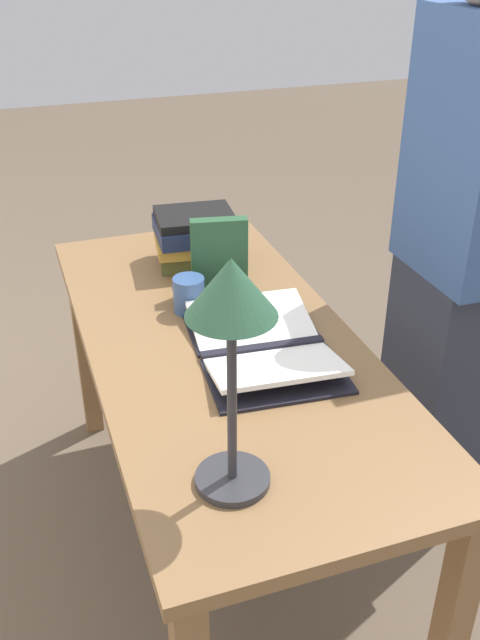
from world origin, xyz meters
The scene contains 8 objects.
ground_plane centered at (0.00, 0.00, 0.00)m, with size 12.00×12.00×0.00m, color brown.
reading_desk centered at (0.00, 0.00, 0.63)m, with size 1.50×0.67×0.73m.
open_book centered at (-0.09, -0.08, 0.75)m, with size 0.48×0.36×0.05m.
book_stack_tall centered at (0.46, -0.06, 0.82)m, with size 0.23×0.27×0.17m.
book_standing_upright centered at (0.25, -0.08, 0.84)m, with size 0.07×0.16×0.22m.
reading_lamp centered at (-0.51, 0.14, 1.09)m, with size 0.16×0.16×0.47m.
coffee_mug centered at (0.17, 0.04, 0.78)m, with size 0.11×0.09×0.10m.
person_reader centered at (0.01, -0.68, 0.85)m, with size 0.36×0.23×1.70m.
Camera 1 is at (-1.49, 0.46, 1.68)m, focal length 40.00 mm.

